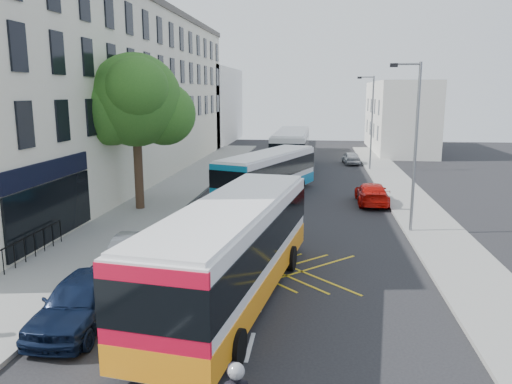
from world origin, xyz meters
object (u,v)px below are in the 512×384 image
(lamp_far, at_px, (371,118))
(bus_near, at_px, (233,249))
(parked_car_silver, at_px, (135,258))
(bus_far, at_px, (291,149))
(distant_car_silver, at_px, (351,158))
(parked_car_blue, at_px, (82,300))
(distant_car_grey, at_px, (284,149))
(street_tree, at_px, (135,101))
(red_hatchback, at_px, (372,193))
(bus_mid, at_px, (268,174))
(lamp_near, at_px, (414,139))

(lamp_far, height_order, bus_near, lamp_far)
(parked_car_silver, bearing_deg, bus_far, 76.52)
(lamp_far, relative_size, distant_car_silver, 2.23)
(parked_car_blue, bearing_deg, distant_car_grey, 84.66)
(bus_far, height_order, distant_car_grey, bus_far)
(street_tree, relative_size, parked_car_silver, 1.88)
(parked_car_blue, xyz_separation_m, parked_car_silver, (0.18, 3.84, -0.00))
(bus_near, bearing_deg, red_hatchback, 76.38)
(bus_mid, relative_size, distant_car_grey, 2.15)
(distant_car_silver, bearing_deg, parked_car_blue, 69.63)
(lamp_near, bearing_deg, distant_car_silver, 93.04)
(parked_car_silver, height_order, distant_car_grey, parked_car_silver)
(distant_car_grey, bearing_deg, distant_car_silver, -44.45)
(bus_mid, distance_m, distant_car_grey, 22.29)
(lamp_far, xyz_separation_m, bus_mid, (-7.68, -12.37, -3.06))
(bus_far, relative_size, distant_car_grey, 2.45)
(parked_car_blue, bearing_deg, lamp_far, 69.23)
(street_tree, distance_m, parked_car_silver, 12.33)
(parked_car_silver, bearing_deg, bus_near, -24.60)
(lamp_near, distance_m, bus_near, 11.77)
(bus_far, bearing_deg, bus_mid, -93.33)
(street_tree, xyz_separation_m, lamp_near, (14.71, -2.97, -1.68))
(parked_car_blue, relative_size, red_hatchback, 1.00)
(bus_far, height_order, red_hatchback, bus_far)
(lamp_far, xyz_separation_m, bus_near, (-7.18, -28.87, -2.88))
(bus_far, relative_size, parked_car_silver, 2.61)
(bus_far, xyz_separation_m, parked_car_blue, (-4.45, -31.60, -1.03))
(distant_car_grey, bearing_deg, bus_mid, -92.76)
(bus_mid, distance_m, bus_far, 12.70)
(distant_car_grey, xyz_separation_m, distant_car_silver, (6.84, -5.86, -0.08))
(street_tree, bearing_deg, parked_car_blue, -76.49)
(lamp_near, relative_size, bus_mid, 0.75)
(street_tree, height_order, lamp_far, street_tree)
(parked_car_blue, relative_size, parked_car_silver, 0.97)
(parked_car_silver, bearing_deg, parked_car_blue, -97.49)
(lamp_near, distance_m, bus_far, 21.61)
(parked_car_silver, distance_m, red_hatchback, 17.11)
(parked_car_blue, height_order, red_hatchback, parked_car_blue)
(parked_car_blue, height_order, parked_car_silver, parked_car_blue)
(bus_far, bearing_deg, distant_car_silver, 34.45)
(lamp_near, relative_size, parked_car_silver, 1.71)
(lamp_near, bearing_deg, bus_mid, 135.17)
(lamp_far, relative_size, bus_mid, 0.75)
(lamp_near, distance_m, parked_car_silver, 13.91)
(street_tree, distance_m, bus_far, 19.56)
(lamp_near, xyz_separation_m, parked_car_silver, (-11.10, -7.45, -3.84))
(bus_far, relative_size, distant_car_silver, 3.40)
(lamp_near, xyz_separation_m, bus_mid, (-7.68, 7.63, -3.06))
(bus_near, relative_size, parked_car_blue, 2.64)
(lamp_near, height_order, parked_car_blue, lamp_near)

